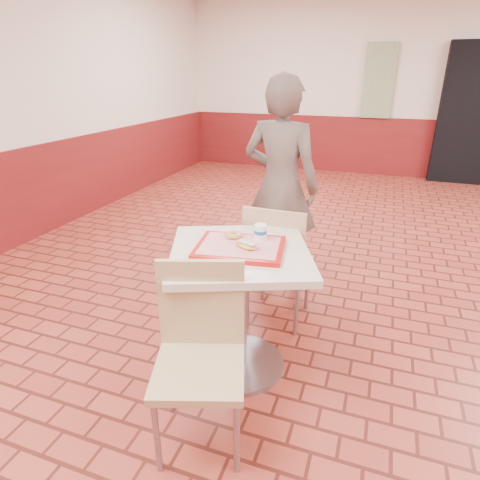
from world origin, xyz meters
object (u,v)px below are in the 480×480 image
(paper_cup, at_px, (260,232))
(ring_donut, at_px, (234,235))
(chair_main_back, at_px, (277,260))
(long_john_donut, at_px, (246,245))
(serving_tray, at_px, (240,247))
(chair_main_front, at_px, (200,346))
(main_table, at_px, (240,291))
(customer, at_px, (281,187))

(paper_cup, bearing_deg, ring_donut, -173.99)
(chair_main_back, xyz_separation_m, long_john_donut, (-0.03, -0.59, 0.35))
(chair_main_back, relative_size, ring_donut, 9.07)
(serving_tray, bearing_deg, chair_main_front, -92.44)
(main_table, relative_size, long_john_donut, 5.93)
(chair_main_back, bearing_deg, long_john_donut, 88.18)
(customer, distance_m, paper_cup, 1.08)
(chair_main_back, bearing_deg, customer, -75.53)
(long_john_donut, bearing_deg, main_table, 145.75)
(customer, xyz_separation_m, paper_cup, (0.15, -1.07, 0.02))
(customer, relative_size, long_john_donut, 12.70)
(long_john_donut, bearing_deg, customer, 95.60)
(customer, distance_m, ring_donut, 1.09)
(serving_tray, bearing_deg, main_table, 0.00)
(long_john_donut, distance_m, paper_cup, 0.15)
(ring_donut, height_order, long_john_donut, long_john_donut)
(paper_cup, bearing_deg, long_john_donut, -103.81)
(chair_main_front, xyz_separation_m, chair_main_back, (0.10, 1.06, -0.00))
(long_john_donut, bearing_deg, chair_main_front, -98.54)
(main_table, xyz_separation_m, ring_donut, (-0.07, 0.09, 0.31))
(customer, height_order, serving_tray, customer)
(main_table, height_order, chair_main_front, chair_main_front)
(main_table, relative_size, serving_tray, 1.68)
(main_table, bearing_deg, serving_tray, 0.00)
(chair_main_back, bearing_deg, main_table, 82.87)
(main_table, distance_m, ring_donut, 0.33)
(chair_main_front, relative_size, paper_cup, 9.96)
(main_table, distance_m, chair_main_front, 0.51)
(customer, xyz_separation_m, serving_tray, (0.07, -1.18, -0.04))
(chair_main_front, xyz_separation_m, serving_tray, (0.02, 0.51, 0.32))
(serving_tray, bearing_deg, long_john_donut, -34.25)
(serving_tray, bearing_deg, chair_main_back, 81.75)
(chair_main_front, distance_m, ring_donut, 0.70)
(chair_main_front, xyz_separation_m, customer, (-0.05, 1.69, 0.36))
(chair_main_back, bearing_deg, ring_donut, 72.71)
(chair_main_front, height_order, ring_donut, chair_main_front)
(paper_cup, bearing_deg, chair_main_back, 90.70)
(serving_tray, distance_m, long_john_donut, 0.07)
(chair_main_front, distance_m, customer, 1.73)
(serving_tray, distance_m, paper_cup, 0.15)
(chair_main_front, bearing_deg, chair_main_back, 65.73)
(paper_cup, bearing_deg, customer, 98.22)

